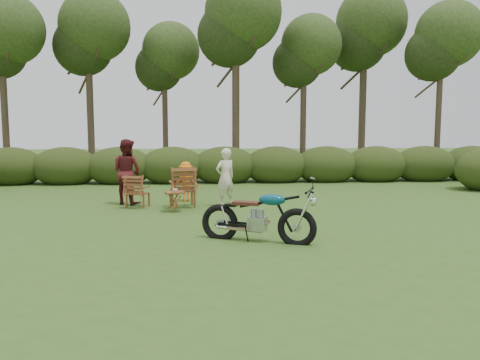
{
  "coord_description": "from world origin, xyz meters",
  "views": [
    {
      "loc": [
        -0.87,
        -8.99,
        2.06
      ],
      "look_at": [
        -0.01,
        1.57,
        0.9
      ],
      "focal_mm": 35.0,
      "sensor_mm": 36.0,
      "label": 1
    }
  ],
  "objects": [
    {
      "name": "adult_b",
      "position": [
        -2.93,
        3.96,
        0.0
      ],
      "size": [
        1.09,
        1.03,
        1.78
      ],
      "primitive_type": "imported",
      "rotation": [
        0.0,
        0.0,
        2.6
      ],
      "color": "#511719",
      "rests_on": "ground"
    },
    {
      "name": "lawn_chair_left",
      "position": [
        -2.58,
        3.42,
        0.0
      ],
      "size": [
        0.72,
        0.72,
        0.86
      ],
      "primitive_type": null,
      "rotation": [
        0.0,
        0.0,
        2.89
      ],
      "color": "brown",
      "rests_on": "ground"
    },
    {
      "name": "adult_a",
      "position": [
        -0.26,
        3.35,
        0.0
      ],
      "size": [
        0.68,
        0.61,
        1.55
      ],
      "primitive_type": "imported",
      "rotation": [
        0.0,
        0.0,
        3.67
      ],
      "color": "beige",
      "rests_on": "ground"
    },
    {
      "name": "motorcycle",
      "position": [
        0.13,
        -0.59,
        0.0
      ],
      "size": [
        2.21,
        1.52,
        1.18
      ],
      "primitive_type": null,
      "rotation": [
        0.0,
        0.0,
        -0.4
      ],
      "color": "#0B7B92",
      "rests_on": "ground"
    },
    {
      "name": "tree_line",
      "position": [
        0.5,
        9.74,
        3.81
      ],
      "size": [
        22.52,
        11.62,
        8.14
      ],
      "color": "#3D2F21",
      "rests_on": "ground"
    },
    {
      "name": "child",
      "position": [
        -1.34,
        4.33,
        0.0
      ],
      "size": [
        0.82,
        0.61,
        1.13
      ],
      "primitive_type": "imported",
      "rotation": [
        0.0,
        0.0,
        3.42
      ],
      "color": "orange",
      "rests_on": "ground"
    },
    {
      "name": "cup",
      "position": [
        -1.55,
        2.6,
        0.55
      ],
      "size": [
        0.15,
        0.15,
        0.09
      ],
      "primitive_type": "imported",
      "rotation": [
        0.0,
        0.0,
        0.39
      ],
      "color": "beige",
      "rests_on": "side_table"
    },
    {
      "name": "lawn_chair_right",
      "position": [
        -1.4,
        3.37,
        0.0
      ],
      "size": [
        0.84,
        0.84,
        1.06
      ],
      "primitive_type": null,
      "rotation": [
        0.0,
        0.0,
        3.31
      ],
      "color": "brown",
      "rests_on": "ground"
    },
    {
      "name": "side_table",
      "position": [
        -1.56,
        2.64,
        0.25
      ],
      "size": [
        0.58,
        0.52,
        0.5
      ],
      "primitive_type": null,
      "rotation": [
        0.0,
        0.0,
        0.26
      ],
      "color": "brown",
      "rests_on": "ground"
    },
    {
      "name": "ground",
      "position": [
        0.0,
        0.0,
        0.0
      ],
      "size": [
        80.0,
        80.0,
        0.0
      ],
      "primitive_type": "plane",
      "color": "#33521B",
      "rests_on": "ground"
    }
  ]
}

